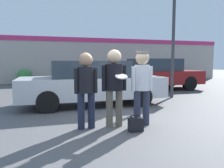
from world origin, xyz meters
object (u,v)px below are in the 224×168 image
person_left (86,85)px  shrub (25,77)px  parked_car_far (155,74)px  person_middle_with_frisbee (114,81)px  person_right (142,81)px  handbag (136,124)px  parked_car_near (92,83)px

person_left → shrub: bearing=101.6°
parked_car_far → shrub: 8.14m
person_middle_with_frisbee → shrub: 10.60m
parked_car_far → shrub: parked_car_far is taller
person_middle_with_frisbee → person_right: size_ratio=1.01×
person_right → shrub: size_ratio=1.73×
person_right → parked_car_far: (3.29, 5.58, -0.19)m
shrub → handbag: size_ratio=3.00×
parked_car_near → handbag: (0.29, -3.00, -0.57)m
shrub → person_left: bearing=-78.4°
person_left → parked_car_far: (4.51, 5.46, -0.14)m
parked_car_far → handbag: size_ratio=14.20×
parked_car_near → person_left: bearing=-104.1°
person_middle_with_frisbee → parked_car_near: person_middle_with_frisbee is taller
person_right → person_left: bearing=174.4°
parked_car_far → handbag: (-3.59, -5.96, -0.64)m
person_middle_with_frisbee → person_right: bearing=-8.3°
person_right → shrub: bearing=107.8°
person_right → parked_car_far: 6.48m
parked_car_far → handbag: 6.99m
handbag → person_right: bearing=51.7°
person_middle_with_frisbee → parked_car_far: 6.74m
parked_car_far → shrub: (-6.60, 4.75, -0.31)m
shrub → handbag: bearing=-74.3°
person_middle_with_frisbee → parked_car_near: bearing=89.6°
person_left → parked_car_far: person_left is taller
person_left → person_middle_with_frisbee: size_ratio=0.96×
parked_car_far → handbag: bearing=-121.1°
person_middle_with_frisbee → person_right: person_middle_with_frisbee is taller
person_left → parked_car_near: (0.63, 2.50, -0.21)m
parked_car_far → handbag: parked_car_far is taller
person_middle_with_frisbee → parked_car_far: bearing=54.6°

